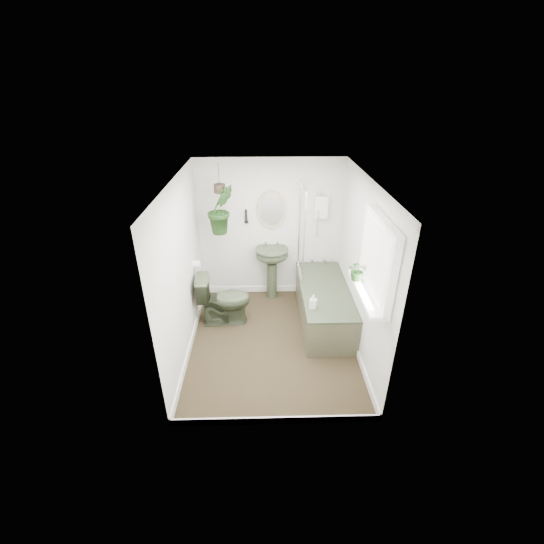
{
  "coord_description": "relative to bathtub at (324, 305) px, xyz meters",
  "views": [
    {
      "loc": [
        -0.11,
        -4.1,
        3.33
      ],
      "look_at": [
        0.0,
        0.15,
        1.05
      ],
      "focal_mm": 24.0,
      "sensor_mm": 36.0,
      "label": 1
    }
  ],
  "objects": [
    {
      "name": "ceiling",
      "position": [
        -0.8,
        -0.5,
        2.02
      ],
      "size": [
        2.3,
        2.8,
        0.02
      ],
      "primitive_type": "cube",
      "color": "white",
      "rests_on": "ground"
    },
    {
      "name": "floor",
      "position": [
        -0.8,
        -0.5,
        -0.3
      ],
      "size": [
        2.3,
        2.8,
        0.02
      ],
      "primitive_type": "cube",
      "color": "black",
      "rests_on": "ground"
    },
    {
      "name": "window_blinds",
      "position": [
        0.24,
        -1.2,
        1.36
      ],
      "size": [
        0.01,
        0.86,
        0.76
      ],
      "primitive_type": "cube",
      "color": "white",
      "rests_on": "wall_right"
    },
    {
      "name": "toilet",
      "position": [
        -1.51,
        0.02,
        0.11
      ],
      "size": [
        0.8,
        0.48,
        0.79
      ],
      "primitive_type": "imported",
      "rotation": [
        0.0,
        0.0,
        1.62
      ],
      "color": "#353F2A",
      "rests_on": "floor"
    },
    {
      "name": "wall_back",
      "position": [
        -0.8,
        0.91,
        0.86
      ],
      "size": [
        2.3,
        0.02,
        2.3
      ],
      "primitive_type": "cube",
      "color": "white",
      "rests_on": "ground"
    },
    {
      "name": "bathtub",
      "position": [
        0.0,
        0.0,
        0.0
      ],
      "size": [
        0.72,
        1.72,
        0.58
      ],
      "primitive_type": null,
      "color": "#353F2A",
      "rests_on": "floor"
    },
    {
      "name": "soap_bottle",
      "position": [
        -0.25,
        -0.51,
        0.39
      ],
      "size": [
        0.12,
        0.12,
        0.2
      ],
      "primitive_type": "imported",
      "rotation": [
        0.0,
        0.0,
        -0.38
      ],
      "color": "#302726",
      "rests_on": "bathtub"
    },
    {
      "name": "oval_mirror",
      "position": [
        -0.77,
        0.87,
        1.21
      ],
      "size": [
        0.46,
        0.03,
        0.62
      ],
      "primitive_type": "ellipsoid",
      "color": "tan",
      "rests_on": "wall_back"
    },
    {
      "name": "wall_front",
      "position": [
        -0.8,
        -1.91,
        0.86
      ],
      "size": [
        2.3,
        0.02,
        2.3
      ],
      "primitive_type": "cube",
      "color": "white",
      "rests_on": "ground"
    },
    {
      "name": "hanging_pot",
      "position": [
        -1.52,
        0.49,
        1.66
      ],
      "size": [
        0.16,
        0.16,
        0.12
      ],
      "primitive_type": "cylinder",
      "color": "#2E231A",
      "rests_on": "ceiling"
    },
    {
      "name": "pedestal_sink",
      "position": [
        -0.77,
        0.72,
        0.16
      ],
      "size": [
        0.55,
        0.47,
        0.91
      ],
      "primitive_type": null,
      "rotation": [
        0.0,
        0.0,
        0.04
      ],
      "color": "#353F2A",
      "rests_on": "floor"
    },
    {
      "name": "skirting",
      "position": [
        -0.8,
        -0.5,
        -0.24
      ],
      "size": [
        2.3,
        2.8,
        0.1
      ],
      "primitive_type": "cube",
      "color": "white",
      "rests_on": "floor"
    },
    {
      "name": "bath_screen",
      "position": [
        -0.33,
        0.49,
        0.99
      ],
      "size": [
        0.04,
        0.72,
        1.4
      ],
      "primitive_type": null,
      "color": "silver",
      "rests_on": "bathtub"
    },
    {
      "name": "sill_plant",
      "position": [
        0.17,
        -0.94,
        1.08
      ],
      "size": [
        0.27,
        0.25,
        0.24
      ],
      "primitive_type": "imported",
      "rotation": [
        0.0,
        0.0,
        -0.3
      ],
      "color": "black",
      "rests_on": "window_sill"
    },
    {
      "name": "shower_box",
      "position": [
        0.0,
        0.84,
        1.26
      ],
      "size": [
        0.2,
        0.1,
        0.35
      ],
      "primitive_type": "cube",
      "color": "white",
      "rests_on": "wall_back"
    },
    {
      "name": "wall_left",
      "position": [
        -1.96,
        -0.5,
        0.86
      ],
      "size": [
        0.02,
        2.8,
        2.3
      ],
      "primitive_type": "cube",
      "color": "white",
      "rests_on": "ground"
    },
    {
      "name": "hanging_plant",
      "position": [
        -1.52,
        0.49,
        1.35
      ],
      "size": [
        0.51,
        0.47,
        0.73
      ],
      "primitive_type": "imported",
      "rotation": [
        0.0,
        0.0,
        0.48
      ],
      "color": "black",
      "rests_on": "ceiling"
    },
    {
      "name": "wall_right",
      "position": [
        0.36,
        -0.5,
        0.86
      ],
      "size": [
        0.02,
        2.8,
        2.3
      ],
      "primitive_type": "cube",
      "color": "white",
      "rests_on": "ground"
    },
    {
      "name": "toilet_roll_holder",
      "position": [
        -1.9,
        0.2,
        0.61
      ],
      "size": [
        0.11,
        0.11,
        0.11
      ],
      "primitive_type": "cylinder",
      "rotation": [
        0.0,
        1.57,
        0.0
      ],
      "color": "white",
      "rests_on": "wall_left"
    },
    {
      "name": "window_sill",
      "position": [
        0.22,
        -1.2,
        0.94
      ],
      "size": [
        0.18,
        1.0,
        0.04
      ],
      "primitive_type": "cube",
      "color": "white",
      "rests_on": "wall_right"
    },
    {
      "name": "wall_sconce",
      "position": [
        -1.17,
        0.86,
        1.11
      ],
      "size": [
        0.04,
        0.04,
        0.22
      ],
      "primitive_type": "cylinder",
      "color": "black",
      "rests_on": "wall_back"
    },
    {
      "name": "window_recess",
      "position": [
        0.29,
        -1.2,
        1.36
      ],
      "size": [
        0.08,
        1.0,
        0.9
      ],
      "primitive_type": "cube",
      "color": "white",
      "rests_on": "wall_right"
    }
  ]
}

